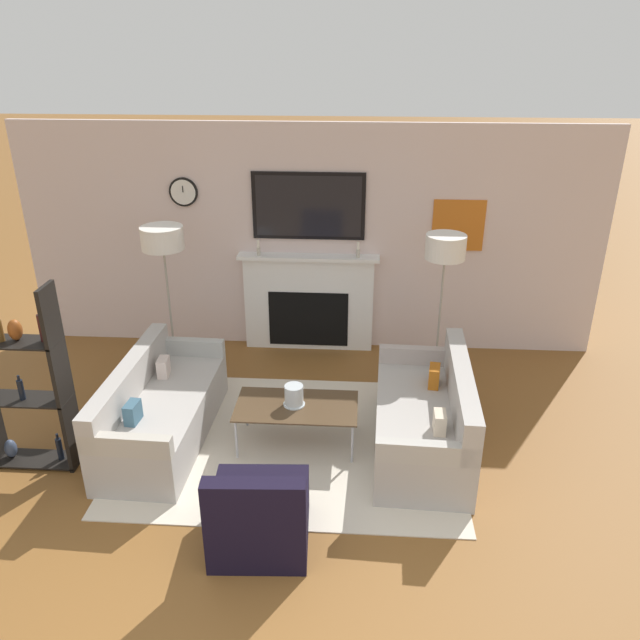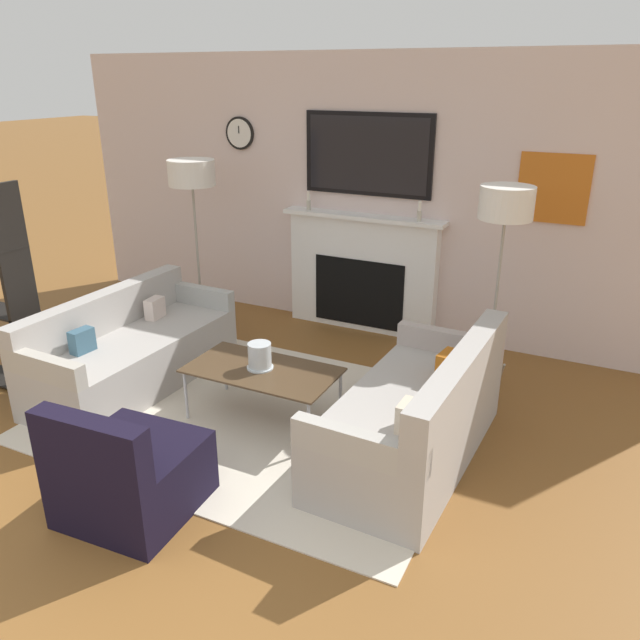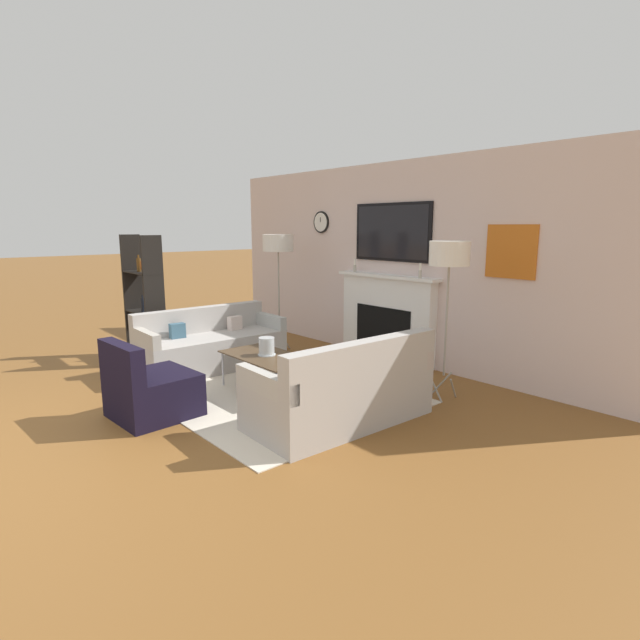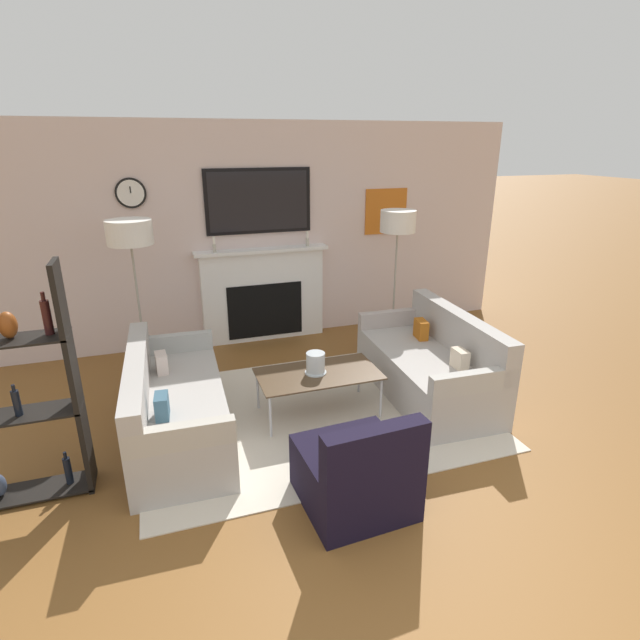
{
  "view_description": "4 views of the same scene",
  "coord_description": "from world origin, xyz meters",
  "views": [
    {
      "loc": [
        0.61,
        -2.31,
        3.53
      ],
      "look_at": [
        0.23,
        3.26,
        1.0
      ],
      "focal_mm": 35.0,
      "sensor_mm": 36.0,
      "label": 1
    },
    {
      "loc": [
        2.31,
        -0.98,
        2.49
      ],
      "look_at": [
        0.33,
        3.03,
        0.72
      ],
      "focal_mm": 35.0,
      "sensor_mm": 36.0,
      "label": 2
    },
    {
      "loc": [
        4.5,
        -0.52,
        1.85
      ],
      "look_at": [
        0.26,
        3.21,
        0.78
      ],
      "focal_mm": 28.0,
      "sensor_mm": 36.0,
      "label": 3
    },
    {
      "loc": [
        -1.26,
        -1.39,
        2.47
      ],
      "look_at": [
        0.22,
        3.04,
        0.78
      ],
      "focal_mm": 28.0,
      "sensor_mm": 36.0,
      "label": 4
    }
  ],
  "objects": [
    {
      "name": "fireplace_wall",
      "position": [
        0.0,
        4.76,
        1.22
      ],
      "size": [
        6.87,
        0.28,
        2.7
      ],
      "color": "beige",
      "rests_on": "ground_plane"
    },
    {
      "name": "floor_lamp_right",
      "position": [
        1.48,
        3.92,
        1.55
      ],
      "size": [
        0.42,
        0.42,
        1.71
      ],
      "color": "#9E998E",
      "rests_on": "ground_plane"
    },
    {
      "name": "coffee_table",
      "position": [
        0.06,
        2.6,
        0.4
      ],
      "size": [
        1.13,
        0.61,
        0.43
      ],
      "color": "#4C3823",
      "rests_on": "ground_plane"
    },
    {
      "name": "shelf_unit",
      "position": [
        -2.27,
        2.16,
        0.82
      ],
      "size": [
        0.77,
        0.28,
        1.73
      ],
      "color": "black",
      "rests_on": "ground_plane"
    },
    {
      "name": "armchair",
      "position": [
        -0.09,
        1.3,
        0.27
      ],
      "size": [
        0.76,
        0.78,
        0.78
      ],
      "color": "black",
      "rests_on": "ground_plane"
    },
    {
      "name": "floor_lamp_left",
      "position": [
        -1.48,
        3.92,
        1.58
      ],
      "size": [
        0.45,
        0.45,
        1.74
      ],
      "color": "#9E998E",
      "rests_on": "ground_plane"
    },
    {
      "name": "couch_right",
      "position": [
        1.26,
        2.61,
        0.3
      ],
      "size": [
        0.89,
        1.79,
        0.85
      ],
      "color": "#AFA9A4",
      "rests_on": "ground_plane"
    },
    {
      "name": "couch_left",
      "position": [
        -1.25,
        2.62,
        0.29
      ],
      "size": [
        0.83,
        1.88,
        0.78
      ],
      "color": "#AFA9A4",
      "rests_on": "ground_plane"
    },
    {
      "name": "hurricane_candle",
      "position": [
        0.03,
        2.61,
        0.51
      ],
      "size": [
        0.2,
        0.2,
        0.2
      ],
      "color": "silver",
      "rests_on": "coffee_table"
    },
    {
      "name": "area_rug",
      "position": [
        0.0,
        2.61,
        0.01
      ],
      "size": [
        3.13,
        2.36,
        0.01
      ],
      "color": "beige",
      "rests_on": "ground_plane"
    }
  ]
}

